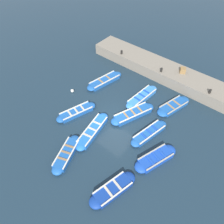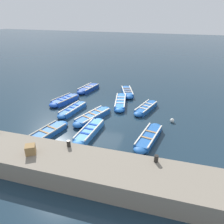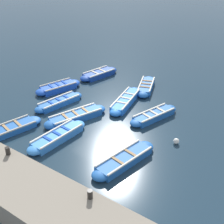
% 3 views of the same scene
% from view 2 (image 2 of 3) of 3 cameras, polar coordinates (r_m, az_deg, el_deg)
% --- Properties ---
extents(ground_plane, '(120.00, 120.00, 0.00)m').
position_cam_2_polar(ground_plane, '(17.19, -1.58, -0.28)').
color(ground_plane, '#1C303F').
extents(boat_mid_row, '(3.37, 1.61, 0.45)m').
position_cam_2_polar(boat_mid_row, '(22.03, -6.20, 6.10)').
color(boat_mid_row, navy).
rests_on(boat_mid_row, ground).
extents(boat_tucked, '(3.46, 1.38, 0.41)m').
position_cam_2_polar(boat_tucked, '(17.65, -10.24, 0.65)').
color(boat_tucked, '#1E59AD').
rests_on(boat_tucked, ground).
extents(boat_near_quay, '(3.74, 1.09, 0.44)m').
position_cam_2_polar(boat_near_quay, '(14.42, -5.93, -5.04)').
color(boat_near_quay, '#3884E0').
rests_on(boat_near_quay, ground).
extents(boat_bow_out, '(3.92, 1.46, 0.46)m').
position_cam_2_polar(boat_bow_out, '(18.69, 2.22, 2.60)').
color(boat_bow_out, blue).
rests_on(boat_bow_out, ground).
extents(boat_broadside, '(3.89, 2.12, 0.46)m').
position_cam_2_polar(boat_broadside, '(16.27, -5.04, -1.17)').
color(boat_broadside, '#1E59AD').
rests_on(boat_broadside, ground).
extents(boat_centre, '(3.85, 1.51, 0.42)m').
position_cam_2_polar(boat_centre, '(13.93, 9.55, -6.52)').
color(boat_centre, '#1E59AD').
rests_on(boat_centre, ground).
extents(boat_outer_right, '(3.28, 1.85, 0.45)m').
position_cam_2_polar(boat_outer_right, '(21.00, 3.98, 5.21)').
color(boat_outer_right, '#1E59AD').
rests_on(boat_outer_right, ground).
extents(boat_drifting, '(3.43, 1.72, 0.42)m').
position_cam_2_polar(boat_drifting, '(17.83, 8.86, 1.04)').
color(boat_drifting, '#1E59AD').
rests_on(boat_drifting, ground).
extents(boat_far_corner, '(3.36, 1.89, 0.46)m').
position_cam_2_polar(boat_far_corner, '(19.50, -12.26, 3.02)').
color(boat_far_corner, '#1947B7').
rests_on(boat_far_corner, ground).
extents(boat_alongside, '(3.43, 1.72, 0.38)m').
position_cam_2_polar(boat_alongside, '(14.93, -16.25, -5.01)').
color(boat_alongside, '#1E59AD').
rests_on(boat_alongside, ground).
extents(quay_wall, '(2.43, 15.12, 1.04)m').
position_cam_2_polar(quay_wall, '(11.33, -12.94, -13.30)').
color(quay_wall, gray).
rests_on(quay_wall, ground).
extents(bollard_north, '(0.20, 0.20, 0.35)m').
position_cam_2_polar(bollard_north, '(10.51, 11.48, -11.85)').
color(bollard_north, black).
rests_on(bollard_north, quay_wall).
extents(bollard_mid_north, '(0.20, 0.20, 0.35)m').
position_cam_2_polar(bollard_mid_north, '(11.53, -11.26, -8.08)').
color(bollard_mid_north, black).
rests_on(bollard_mid_north, quay_wall).
extents(wooden_crate, '(0.64, 0.64, 0.47)m').
position_cam_2_polar(wooden_crate, '(11.50, -20.53, -9.15)').
color(wooden_crate, olive).
rests_on(wooden_crate, quay_wall).
extents(buoy_orange_near, '(0.30, 0.30, 0.30)m').
position_cam_2_polar(buoy_orange_near, '(16.34, 15.42, -2.14)').
color(buoy_orange_near, silver).
rests_on(buoy_orange_near, ground).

